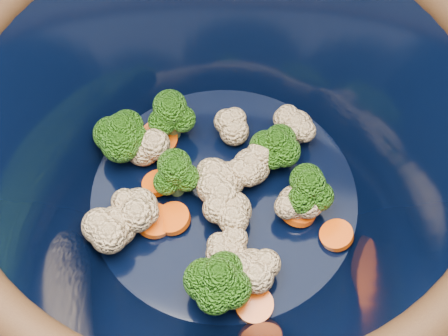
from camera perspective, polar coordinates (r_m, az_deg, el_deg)
The scene contains 2 objects.
mixing_bowl at distance 0.47m, azimuth 0.00°, elevation 1.09°, with size 0.41×0.41×0.18m.
vegetable_pile at distance 0.50m, azimuth -1.19°, elevation -1.34°, with size 0.22×0.20×0.05m.
Camera 1 is at (0.03, -0.19, 1.39)m, focal length 50.00 mm.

